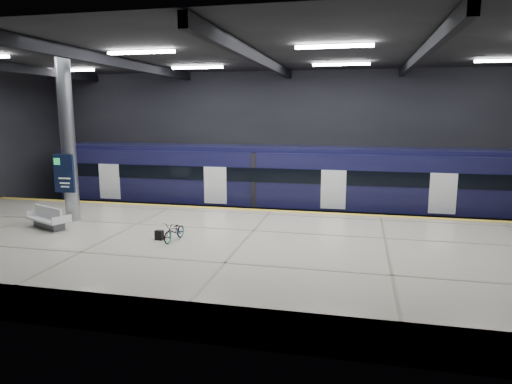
% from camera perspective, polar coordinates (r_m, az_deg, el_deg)
% --- Properties ---
extents(ground, '(30.00, 30.00, 0.00)m').
position_cam_1_polar(ground, '(19.30, 0.37, -7.26)').
color(ground, black).
rests_on(ground, ground).
extents(room_shell, '(30.10, 16.10, 8.05)m').
position_cam_1_polar(room_shell, '(18.44, 0.39, 9.98)').
color(room_shell, black).
rests_on(room_shell, ground).
extents(platform, '(30.00, 11.00, 1.10)m').
position_cam_1_polar(platform, '(16.81, -1.46, -7.93)').
color(platform, beige).
rests_on(platform, ground).
extents(safety_strip, '(30.00, 0.40, 0.01)m').
position_cam_1_polar(safety_strip, '(21.63, 1.92, -2.34)').
color(safety_strip, yellow).
rests_on(safety_strip, platform).
extents(rails, '(30.00, 1.52, 0.16)m').
position_cam_1_polar(rails, '(24.49, 3.11, -3.34)').
color(rails, gray).
rests_on(rails, ground).
extents(train, '(29.40, 2.84, 3.79)m').
position_cam_1_polar(train, '(23.90, 6.95, 1.10)').
color(train, black).
rests_on(train, ground).
extents(bench, '(2.16, 1.59, 0.88)m').
position_cam_1_polar(bench, '(20.15, -24.47, -3.28)').
color(bench, '#595B60').
rests_on(bench, platform).
extents(bicycle, '(0.65, 1.41, 0.72)m').
position_cam_1_polar(bicycle, '(16.84, -10.16, -4.84)').
color(bicycle, '#99999E').
rests_on(bicycle, platform).
extents(pannier_bag, '(0.32, 0.22, 0.35)m').
position_cam_1_polar(pannier_bag, '(17.12, -12.00, -5.29)').
color(pannier_bag, black).
rests_on(pannier_bag, platform).
extents(info_column, '(0.90, 0.78, 6.90)m').
position_cam_1_polar(info_column, '(20.79, -22.48, 5.76)').
color(info_column, '#9EA0A5').
rests_on(info_column, platform).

